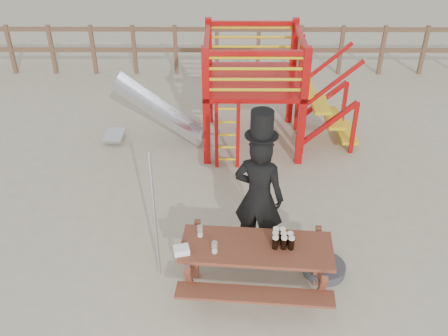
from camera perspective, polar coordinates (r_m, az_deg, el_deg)
ground at (r=6.62m, az=2.58°, el=-12.15°), size 60.00×60.00×0.00m
back_fence at (r=12.35m, az=1.57°, el=13.91°), size 15.09×0.09×1.20m
playground_fort at (r=9.04m, az=2.79°, el=9.08°), size 4.71×1.84×2.10m
picnic_table at (r=6.15m, az=3.66°, el=-10.69°), size 1.89×1.38×0.70m
man_with_hat at (r=6.38m, az=4.01°, el=-3.02°), size 0.76×0.62×2.12m
metal_pole at (r=6.09m, az=-7.94°, el=-5.68°), size 0.04×0.04×1.83m
parasol_base at (r=6.74m, az=11.34°, el=-11.16°), size 0.55×0.55×0.23m
paper_bag at (r=5.87m, az=-4.89°, el=-9.34°), size 0.21×0.18×0.08m
stout_pints at (r=5.97m, az=6.66°, el=-8.04°), size 0.26×0.24×0.17m
empty_glasses at (r=5.96m, az=-1.94°, el=-8.16°), size 0.25×0.36×0.15m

